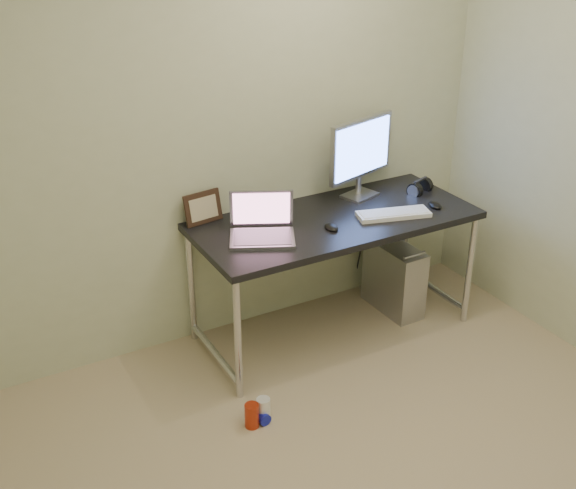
{
  "coord_description": "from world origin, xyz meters",
  "views": [
    {
      "loc": [
        -1.45,
        -1.75,
        2.43
      ],
      "look_at": [
        0.1,
        1.04,
        0.85
      ],
      "focal_mm": 45.0,
      "sensor_mm": 36.0,
      "label": 1
    }
  ],
  "objects": [
    {
      "name": "cable_a",
      "position": [
        1.02,
        1.7,
        0.4
      ],
      "size": [
        0.01,
        0.16,
        0.69
      ],
      "primitive_type": "cylinder",
      "rotation": [
        0.21,
        0.0,
        0.0
      ],
      "color": "black",
      "rests_on": "ground"
    },
    {
      "name": "wall_back",
      "position": [
        0.0,
        1.75,
        1.25
      ],
      "size": [
        3.5,
        0.02,
        2.5
      ],
      "primitive_type": "cube",
      "color": "beige",
      "rests_on": "ground"
    },
    {
      "name": "tower_computer",
      "position": [
        1.07,
        1.42,
        0.22
      ],
      "size": [
        0.2,
        0.43,
        0.47
      ],
      "rotation": [
        0.0,
        0.0,
        0.03
      ],
      "color": "#AAA9AE",
      "rests_on": "ground"
    },
    {
      "name": "laptop",
      "position": [
        0.12,
        1.38,
        0.81
      ],
      "size": [
        0.43,
        0.4,
        0.24
      ],
      "rotation": [
        0.0,
        0.0,
        -0.45
      ],
      "color": "#A9A8B0",
      "rests_on": "desk"
    },
    {
      "name": "picture_frame",
      "position": [
        -0.08,
        1.7,
        0.84
      ],
      "size": [
        0.23,
        0.09,
        0.18
      ],
      "primitive_type": "cube",
      "rotation": [
        -0.21,
        0.0,
        0.14
      ],
      "color": "black",
      "rests_on": "desk"
    },
    {
      "name": "headphones",
      "position": [
        1.26,
        1.47,
        0.78
      ],
      "size": [
        0.18,
        0.1,
        0.11
      ],
      "rotation": [
        0.0,
        0.0,
        0.35
      ],
      "color": "black",
      "rests_on": "desk"
    },
    {
      "name": "can_blue",
      "position": [
        -0.17,
        0.85,
        0.03
      ],
      "size": [
        0.08,
        0.12,
        0.06
      ],
      "primitive_type": "cylinder",
      "rotation": [
        1.57,
        0.0,
        0.11
      ],
      "color": "#161EB5",
      "rests_on": "ground"
    },
    {
      "name": "can_red",
      "position": [
        -0.23,
        0.83,
        0.07
      ],
      "size": [
        0.1,
        0.1,
        0.13
      ],
      "primitive_type": "cylinder",
      "rotation": [
        0.0,
        0.0,
        -0.47
      ],
      "color": "#B32C12",
      "rests_on": "ground"
    },
    {
      "name": "can_white",
      "position": [
        -0.15,
        0.85,
        0.06
      ],
      "size": [
        0.08,
        0.08,
        0.13
      ],
      "primitive_type": "cylinder",
      "rotation": [
        0.0,
        0.0,
        0.08
      ],
      "color": "white",
      "rests_on": "ground"
    },
    {
      "name": "desk",
      "position": [
        0.6,
        1.39,
        0.67
      ],
      "size": [
        1.63,
        0.71,
        0.75
      ],
      "color": "black",
      "rests_on": "ground"
    },
    {
      "name": "mouse_left",
      "position": [
        0.5,
        1.27,
        0.77
      ],
      "size": [
        0.07,
        0.11,
        0.04
      ],
      "primitive_type": "ellipsoid",
      "rotation": [
        0.0,
        0.0,
        -0.07
      ],
      "color": "black",
      "rests_on": "desk"
    },
    {
      "name": "mouse_right",
      "position": [
        1.19,
        1.24,
        0.77
      ],
      "size": [
        0.08,
        0.12,
        0.04
      ],
      "primitive_type": "ellipsoid",
      "rotation": [
        0.0,
        0.0,
        -0.16
      ],
      "color": "black",
      "rests_on": "desk"
    },
    {
      "name": "monitor",
      "position": [
        0.9,
        1.6,
        1.03
      ],
      "size": [
        0.5,
        0.2,
        0.48
      ],
      "rotation": [
        0.0,
        0.0,
        0.28
      ],
      "color": "#A9A8B0",
      "rests_on": "desk"
    },
    {
      "name": "webcam",
      "position": [
        0.21,
        1.66,
        0.83
      ],
      "size": [
        0.05,
        0.04,
        0.12
      ],
      "rotation": [
        0.0,
        0.0,
        0.3
      ],
      "color": "silver",
      "rests_on": "desk"
    },
    {
      "name": "cable_b",
      "position": [
        1.11,
        1.68,
        0.38
      ],
      "size": [
        0.02,
        0.11,
        0.71
      ],
      "primitive_type": "cylinder",
      "rotation": [
        0.14,
        0.0,
        0.09
      ],
      "color": "black",
      "rests_on": "ground"
    },
    {
      "name": "keyboard",
      "position": [
        0.9,
        1.25,
        0.76
      ],
      "size": [
        0.44,
        0.24,
        0.03
      ],
      "primitive_type": "cube",
      "rotation": [
        0.0,
        0.0,
        -0.27
      ],
      "color": "white",
      "rests_on": "desk"
    }
  ]
}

